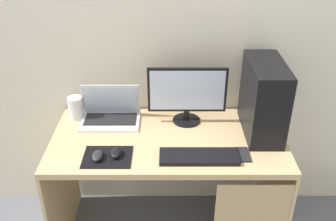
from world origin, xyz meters
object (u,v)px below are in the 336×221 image
mouse_left (116,153)px  cell_phone (243,155)px  monitor (187,94)px  speaker (76,108)px  pc_tower (263,99)px  mouse_right (97,156)px  laptop (111,114)px  keyboard (199,157)px

mouse_left → cell_phone: (0.68, 0.01, -0.02)m
monitor → speaker: 0.70m
pc_tower → mouse_right: 0.98m
cell_phone → speaker: bearing=157.8°
pc_tower → mouse_right: bearing=-163.0°
pc_tower → monitor: pc_tower is taller
mouse_right → pc_tower: bearing=17.0°
monitor → cell_phone: (0.29, -0.35, -0.19)m
pc_tower → speaker: (-1.11, 0.15, -0.14)m
laptop → pc_tower: bearing=-7.8°
pc_tower → mouse_left: pc_tower is taller
speaker → mouse_right: bearing=-65.2°
pc_tower → mouse_left: 0.88m
mouse_right → speaker: bearing=114.8°
speaker → mouse_left: size_ratio=1.48×
pc_tower → monitor: (-0.43, 0.10, -0.02)m
laptop → keyboard: size_ratio=0.85×
keyboard → pc_tower: bearing=36.1°
mouse_left → monitor: bearing=42.3°
keyboard → mouse_left: size_ratio=4.38×
speaker → mouse_left: (0.29, -0.41, -0.05)m
pc_tower → keyboard: (-0.38, -0.28, -0.20)m
mouse_left → mouse_right: size_ratio=1.00×
monitor → cell_phone: monitor is taller
laptop → cell_phone: laptop is taller
monitor → speaker: bearing=176.0°
pc_tower → speaker: size_ratio=3.03×
speaker → cell_phone: size_ratio=1.09×
keyboard → mouse_right: mouse_right is taller
speaker → pc_tower: bearing=-7.7°
mouse_left → mouse_right: same height
pc_tower → cell_phone: 0.35m
laptop → mouse_left: bearing=-78.6°
pc_tower → speaker: bearing=172.3°
pc_tower → cell_phone: bearing=-119.4°
cell_phone → keyboard: bearing=-173.4°
monitor → speaker: monitor is taller
speaker → mouse_right: speaker is taller
mouse_left → mouse_right: 0.10m
speaker → mouse_left: speaker is taller
laptop → keyboard: (0.52, -0.40, -0.03)m
pc_tower → mouse_right: (-0.92, -0.28, -0.19)m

